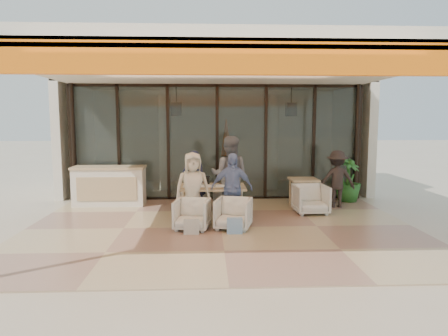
% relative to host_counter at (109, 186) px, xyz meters
% --- Properties ---
extents(ground, '(70.00, 70.00, 0.00)m').
position_rel_host_counter_xyz_m(ground, '(2.82, -2.30, -0.53)').
color(ground, '#C6B293').
rests_on(ground, ground).
extents(terrace_floor, '(8.00, 6.00, 0.01)m').
position_rel_host_counter_xyz_m(terrace_floor, '(2.82, -2.30, -0.53)').
color(terrace_floor, tan).
rests_on(terrace_floor, ground).
extents(terrace_structure, '(8.00, 6.00, 3.40)m').
position_rel_host_counter_xyz_m(terrace_structure, '(2.82, -2.56, 2.72)').
color(terrace_structure, silver).
rests_on(terrace_structure, ground).
extents(glass_storefront, '(8.08, 0.10, 3.20)m').
position_rel_host_counter_xyz_m(glass_storefront, '(2.82, 0.70, 1.07)').
color(glass_storefront, '#9EADA3').
rests_on(glass_storefront, ground).
extents(interior_block, '(9.05, 3.62, 3.52)m').
position_rel_host_counter_xyz_m(interior_block, '(2.83, 3.02, 1.70)').
color(interior_block, silver).
rests_on(interior_block, ground).
extents(host_counter, '(1.85, 0.65, 1.04)m').
position_rel_host_counter_xyz_m(host_counter, '(0.00, 0.00, 0.00)').
color(host_counter, silver).
rests_on(host_counter, ground).
extents(dining_table, '(1.50, 0.90, 0.93)m').
position_rel_host_counter_xyz_m(dining_table, '(2.64, -1.43, 0.16)').
color(dining_table, tan).
rests_on(dining_table, ground).
extents(chair_far_left, '(0.78, 0.75, 0.66)m').
position_rel_host_counter_xyz_m(chair_far_left, '(2.23, -0.48, -0.20)').
color(chair_far_left, silver).
rests_on(chair_far_left, ground).
extents(chair_far_right, '(0.76, 0.73, 0.66)m').
position_rel_host_counter_xyz_m(chair_far_right, '(3.07, -0.48, -0.20)').
color(chair_far_right, silver).
rests_on(chair_far_right, ground).
extents(chair_near_left, '(0.78, 0.74, 0.70)m').
position_rel_host_counter_xyz_m(chair_near_left, '(2.23, -2.38, -0.18)').
color(chair_near_left, silver).
rests_on(chair_near_left, ground).
extents(chair_near_right, '(0.84, 0.81, 0.71)m').
position_rel_host_counter_xyz_m(chair_near_right, '(3.07, -2.38, -0.18)').
color(chair_near_right, silver).
rests_on(chair_near_right, ground).
extents(diner_navy, '(0.58, 0.40, 1.53)m').
position_rel_host_counter_xyz_m(diner_navy, '(2.23, -0.98, 0.23)').
color(diner_navy, '#181B35').
rests_on(diner_navy, ground).
extents(diner_grey, '(1.03, 0.87, 1.86)m').
position_rel_host_counter_xyz_m(diner_grey, '(3.07, -0.98, 0.40)').
color(diner_grey, slate).
rests_on(diner_grey, ground).
extents(diner_cream, '(0.83, 0.61, 1.55)m').
position_rel_host_counter_xyz_m(diner_cream, '(2.23, -1.88, 0.24)').
color(diner_cream, beige).
rests_on(diner_cream, ground).
extents(diner_periwinkle, '(0.90, 0.39, 1.53)m').
position_rel_host_counter_xyz_m(diner_periwinkle, '(3.07, -1.88, 0.23)').
color(diner_periwinkle, '#687DAE').
rests_on(diner_periwinkle, ground).
extents(tote_bag_cream, '(0.30, 0.10, 0.34)m').
position_rel_host_counter_xyz_m(tote_bag_cream, '(2.23, -2.78, -0.36)').
color(tote_bag_cream, silver).
rests_on(tote_bag_cream, ground).
extents(tote_bag_blue, '(0.30, 0.10, 0.34)m').
position_rel_host_counter_xyz_m(tote_bag_blue, '(3.07, -2.78, -0.36)').
color(tote_bag_blue, '#99BFD8').
rests_on(tote_bag_blue, ground).
extents(side_table, '(0.70, 0.70, 0.74)m').
position_rel_host_counter_xyz_m(side_table, '(5.00, -0.38, 0.11)').
color(side_table, tan).
rests_on(side_table, ground).
extents(side_chair, '(0.79, 0.74, 0.78)m').
position_rel_host_counter_xyz_m(side_chair, '(5.00, -1.13, -0.14)').
color(side_chair, silver).
rests_on(side_chair, ground).
extents(standing_woman, '(0.96, 0.57, 1.47)m').
position_rel_host_counter_xyz_m(standing_woman, '(5.83, -0.46, 0.20)').
color(standing_woman, black).
rests_on(standing_woman, ground).
extents(potted_palm, '(0.99, 0.99, 1.25)m').
position_rel_host_counter_xyz_m(potted_palm, '(6.38, 0.24, 0.09)').
color(potted_palm, '#1E5919').
rests_on(potted_palm, ground).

